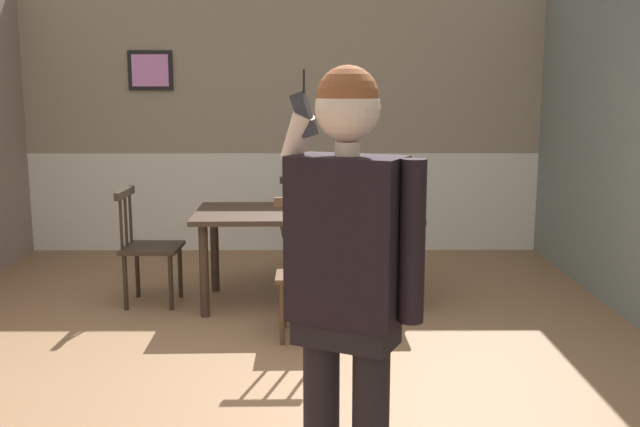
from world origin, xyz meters
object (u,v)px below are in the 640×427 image
chair_by_doorway (308,271)px  person_figure (348,272)px  dining_table (307,222)px  chair_near_window (148,246)px  chair_at_table_head (305,228)px

chair_by_doorway → person_figure: person_figure is taller
dining_table → person_figure: bearing=-86.5°
chair_near_window → chair_at_table_head: (1.24, 0.87, -0.02)m
chair_at_table_head → person_figure: person_figure is taller
dining_table → chair_near_window: size_ratio=1.92×
dining_table → chair_by_doorway: 0.86m
chair_at_table_head → person_figure: (0.21, -3.90, 0.60)m
chair_at_table_head → dining_table: bearing=86.3°
chair_near_window → chair_by_doorway: size_ratio=0.92×
chair_near_window → chair_at_table_head: size_ratio=1.03×
dining_table → person_figure: (0.19, -3.07, 0.39)m
chair_near_window → chair_at_table_head: chair_near_window is taller
dining_table → person_figure: person_figure is taller
person_figure → chair_near_window: bearing=-39.1°
chair_near_window → dining_table: bearing=92.4°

